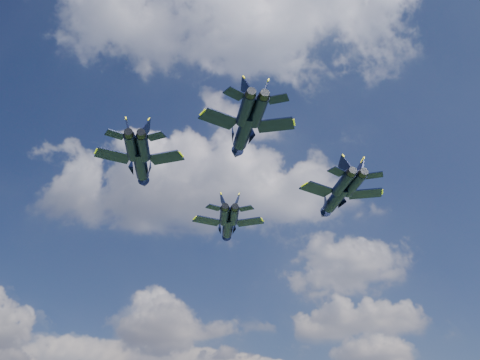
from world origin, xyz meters
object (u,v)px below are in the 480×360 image
jet_right (335,199)px  jet_left (141,165)px  jet_lead (228,227)px  jet_slot (244,133)px

jet_right → jet_left: bearing=179.1°
jet_lead → jet_right: (18.72, -13.97, -1.79)m
jet_left → jet_slot: size_ratio=1.01×
jet_slot → jet_right: bearing=35.3°
jet_lead → jet_right: size_ratio=0.96×
jet_right → jet_slot: size_ratio=1.03×
jet_lead → jet_left: (-11.54, -21.69, 1.19)m
jet_right → jet_slot: (-13.78, -16.45, 2.47)m
jet_lead → jet_right: 23.43m
jet_right → jet_slot: jet_slot is taller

